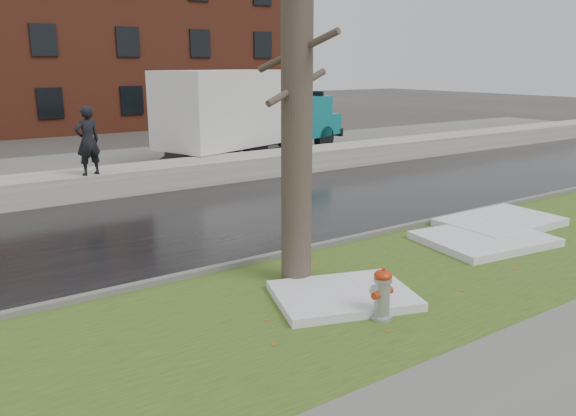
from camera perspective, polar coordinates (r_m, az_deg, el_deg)
ground at (r=11.00m, az=5.62°, el=-5.77°), size 120.00×120.00×0.00m
verge at (r=10.13m, az=10.17°, el=-7.62°), size 60.00×4.50×0.04m
road at (r=14.57m, az=-5.74°, el=-0.66°), size 60.00×7.00×0.03m
parking_lot at (r=22.26m, az=-16.29°, el=4.07°), size 60.00×9.00×0.03m
curb at (r=11.72m, az=2.50°, el=-4.07°), size 60.00×0.15×0.14m
snowbank at (r=18.21m, az=-12.11°, el=3.29°), size 60.00×1.60×0.75m
brick_building at (r=38.90m, az=-22.09°, el=15.17°), size 26.00×12.00×10.00m
bg_tree_right at (r=39.13m, az=1.26°, el=13.72°), size 1.40×1.62×6.50m
fire_hydrant at (r=8.58m, az=9.54°, el=-8.42°), size 0.40×0.35×0.82m
tree at (r=9.35m, az=0.91°, el=11.76°), size 1.35×1.59×6.57m
box_truck at (r=22.64m, az=-4.13°, el=9.57°), size 10.70×5.32×3.58m
worker at (r=16.69m, az=-19.68°, el=6.45°), size 0.79×0.60×1.93m
snow_patch_near at (r=12.87m, az=19.30°, el=-2.95°), size 2.83×2.30×0.16m
snow_patch_far at (r=9.33m, az=5.63°, el=-8.83°), size 2.59×2.21×0.14m
snow_patch_side at (r=14.30m, az=20.76°, el=-1.35°), size 2.82×1.83×0.18m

